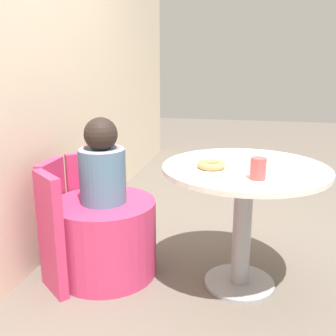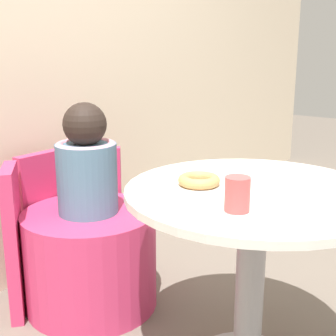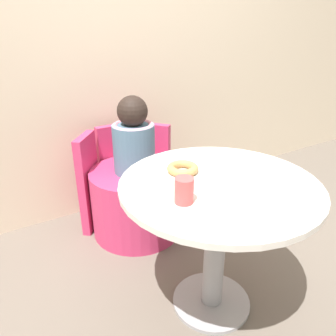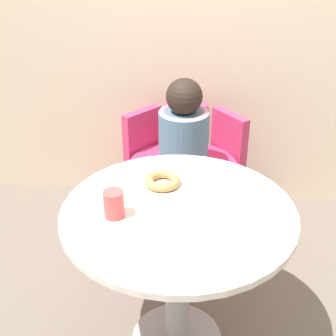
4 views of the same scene
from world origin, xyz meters
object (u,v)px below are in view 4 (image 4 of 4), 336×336
round_table (178,243)px  tub_chair (182,200)px  child_figure (184,128)px  donut (162,181)px  cup (114,204)px

round_table → tub_chair: 0.79m
child_figure → donut: bearing=-94.6°
round_table → child_figure: child_figure is taller
round_table → tub_chair: round_table is taller
tub_chair → child_figure: child_figure is taller
tub_chair → child_figure: bearing=82.9°
round_table → cup: bearing=-165.2°
child_figure → donut: (-0.05, -0.57, 0.05)m
round_table → child_figure: 0.75m
tub_chair → child_figure: size_ratio=1.23×
child_figure → round_table: bearing=-88.0°
child_figure → donut: 0.58m
tub_chair → donut: size_ratio=4.13×
donut → tub_chair: bearing=85.4°
child_figure → cup: size_ratio=4.73×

